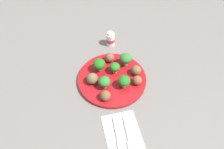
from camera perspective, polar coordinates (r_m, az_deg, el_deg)
The scene contains 16 objects.
ground_plane at distance 0.88m, azimuth -0.00°, elevation -1.50°, with size 4.00×4.00×0.00m, color slate.
plate at distance 0.87m, azimuth -0.00°, elevation -1.18°, with size 0.28×0.28×0.02m, color maroon.
broccoli_floret_back_right at distance 0.81m, azimuth 3.33°, elevation -1.73°, with size 0.05×0.05×0.05m.
broccoli_floret_center at distance 0.81m, azimuth -2.05°, elevation -1.94°, with size 0.05×0.05×0.05m.
broccoli_floret_far_rim at distance 0.89m, azimuth 3.73°, elevation 4.33°, with size 0.05×0.05×0.06m.
broccoli_floret_near_rim at distance 0.86m, azimuth 0.77°, elevation 1.97°, with size 0.04×0.04×0.05m.
broccoli_floret_back_left at distance 0.87m, azimuth -3.46°, elevation 2.79°, with size 0.05×0.05×0.06m.
meatball_back_left at distance 0.87m, azimuth 6.51°, elevation 1.14°, with size 0.04×0.04×0.04m, color brown.
meatball_near_rim at distance 0.84m, azimuth 6.79°, elevation -1.54°, with size 0.04×0.04×0.04m, color brown.
meatball_mid_right at distance 0.91m, azimuth -0.64°, elevation 4.57°, with size 0.04×0.04×0.04m, color brown.
meatball_back_right at distance 0.79m, azimuth -1.80°, elevation -5.66°, with size 0.04×0.04×0.04m, color brown.
meatball_far_rim at distance 0.84m, azimuth -5.28°, elevation -1.22°, with size 0.05×0.05×0.05m, color brown.
napkin at distance 0.75m, azimuth 2.98°, elevation -15.87°, with size 0.17×0.12×0.01m, color white.
fork at distance 0.75m, azimuth 4.50°, elevation -15.93°, with size 0.12×0.03×0.01m.
knife at distance 0.74m, azimuth 1.73°, elevation -16.52°, with size 0.15×0.03×0.01m.
yogurt_bottle at distance 1.01m, azimuth -0.41°, elevation 9.50°, with size 0.04×0.04×0.07m.
Camera 1 is at (0.52, -0.15, 0.69)m, focal length 33.97 mm.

